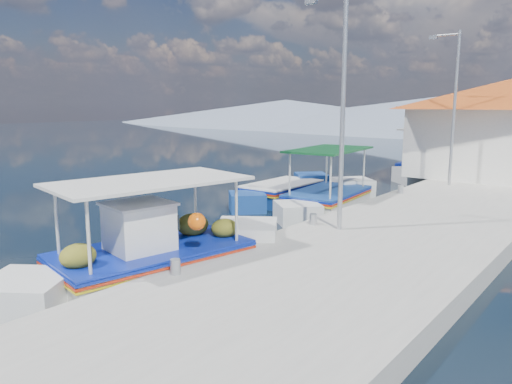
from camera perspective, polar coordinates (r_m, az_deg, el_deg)
The scene contains 9 objects.
ground at distance 14.54m, azimuth -10.61°, elevation -4.88°, with size 160.00×160.00×0.00m, color black.
quay at distance 16.25m, azimuth 20.50°, elevation -2.85°, with size 5.00×44.00×0.50m, color #ABA9A0.
bollards at distance 16.24m, azimuth 12.71°, elevation -1.00°, with size 0.20×17.20×0.30m.
main_caique at distance 11.04m, azimuth -11.68°, elevation -7.32°, with size 3.00×7.17×2.40m.
caique_green_canopy at distance 17.78m, azimuth 8.46°, elevation -0.84°, with size 2.30×6.44×2.42m.
caique_blue_hull at distance 19.07m, azimuth 3.12°, elevation -0.19°, with size 1.86×6.07×1.08m.
caique_far at distance 27.16m, azimuth 19.60°, elevation 2.84°, with size 2.71×7.89×2.77m.
lamp_post_near at distance 12.72m, azimuth 9.70°, elevation 10.55°, with size 1.21×0.14×6.00m.
lamp_post_far at distance 21.06m, azimuth 21.80°, elevation 9.83°, with size 1.21×0.14×6.00m.
Camera 1 is at (10.66, -9.14, 3.77)m, focal length 34.54 mm.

